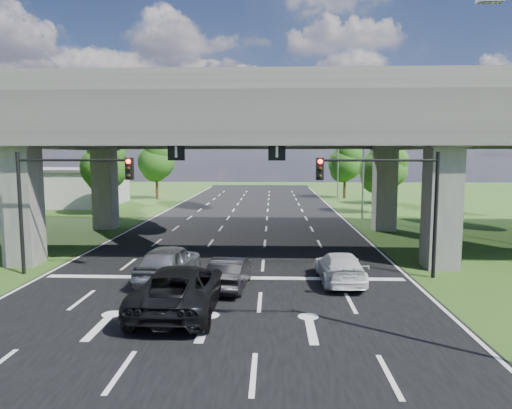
# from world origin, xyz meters

# --- Properties ---
(ground) EXTENTS (160.00, 160.00, 0.00)m
(ground) POSITION_xyz_m (0.00, 0.00, 0.00)
(ground) COLOR #2F4F19
(ground) RESTS_ON ground
(road) EXTENTS (18.00, 120.00, 0.03)m
(road) POSITION_xyz_m (0.00, 10.00, 0.01)
(road) COLOR black
(road) RESTS_ON ground
(overpass) EXTENTS (80.00, 15.00, 10.00)m
(overpass) POSITION_xyz_m (0.00, 12.00, 7.92)
(overpass) COLOR #312F2D
(overpass) RESTS_ON ground
(warehouse) EXTENTS (20.00, 10.00, 4.00)m
(warehouse) POSITION_xyz_m (-26.00, 35.00, 2.00)
(warehouse) COLOR #9E9E99
(warehouse) RESTS_ON ground
(signal_right) EXTENTS (5.76, 0.54, 6.00)m
(signal_right) POSITION_xyz_m (7.82, 3.94, 4.19)
(signal_right) COLOR black
(signal_right) RESTS_ON ground
(signal_left) EXTENTS (5.76, 0.54, 6.00)m
(signal_left) POSITION_xyz_m (-7.82, 3.94, 4.19)
(signal_left) COLOR black
(signal_left) RESTS_ON ground
(streetlight_far) EXTENTS (3.38, 0.25, 10.00)m
(streetlight_far) POSITION_xyz_m (10.10, 24.00, 5.85)
(streetlight_far) COLOR gray
(streetlight_far) RESTS_ON ground
(streetlight_beyond) EXTENTS (3.38, 0.25, 10.00)m
(streetlight_beyond) POSITION_xyz_m (10.10, 40.00, 5.85)
(streetlight_beyond) COLOR gray
(streetlight_beyond) RESTS_ON ground
(tree_left_near) EXTENTS (4.50, 4.50, 7.80)m
(tree_left_near) POSITION_xyz_m (-13.95, 26.00, 4.82)
(tree_left_near) COLOR black
(tree_left_near) RESTS_ON ground
(tree_left_mid) EXTENTS (3.91, 3.90, 6.76)m
(tree_left_mid) POSITION_xyz_m (-16.95, 34.00, 4.17)
(tree_left_mid) COLOR black
(tree_left_mid) RESTS_ON ground
(tree_left_far) EXTENTS (4.80, 4.80, 8.32)m
(tree_left_far) POSITION_xyz_m (-12.95, 42.00, 5.14)
(tree_left_far) COLOR black
(tree_left_far) RESTS_ON ground
(tree_right_near) EXTENTS (4.20, 4.20, 7.28)m
(tree_right_near) POSITION_xyz_m (13.05, 28.00, 4.50)
(tree_right_near) COLOR black
(tree_right_near) RESTS_ON ground
(tree_right_mid) EXTENTS (3.91, 3.90, 6.76)m
(tree_right_mid) POSITION_xyz_m (16.05, 36.00, 4.17)
(tree_right_mid) COLOR black
(tree_right_mid) RESTS_ON ground
(tree_right_far) EXTENTS (4.50, 4.50, 7.80)m
(tree_right_far) POSITION_xyz_m (12.05, 44.00, 4.82)
(tree_right_far) COLOR black
(tree_right_far) RESTS_ON ground
(car_silver) EXTENTS (2.54, 5.18, 1.70)m
(car_silver) POSITION_xyz_m (-2.51, 3.00, 0.88)
(car_silver) COLOR #95969C
(car_silver) RESTS_ON road
(car_dark) EXTENTS (1.84, 4.29, 1.37)m
(car_dark) POSITION_xyz_m (0.44, 1.90, 0.72)
(car_dark) COLOR black
(car_dark) RESTS_ON road
(car_white) EXTENTS (2.03, 4.74, 1.36)m
(car_white) POSITION_xyz_m (5.40, 3.00, 0.71)
(car_white) COLOR silver
(car_white) RESTS_ON road
(car_trailing) EXTENTS (2.99, 6.26, 1.72)m
(car_trailing) POSITION_xyz_m (-1.12, -1.09, 0.89)
(car_trailing) COLOR black
(car_trailing) RESTS_ON road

